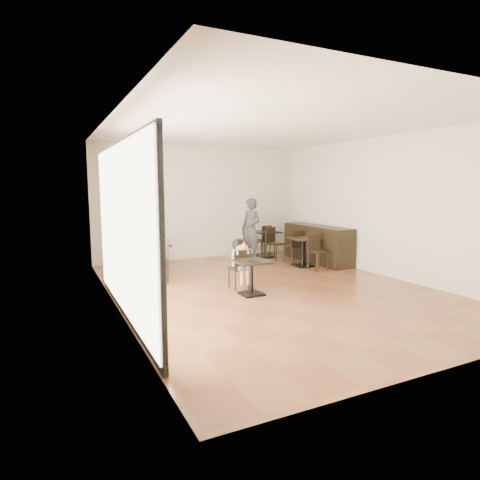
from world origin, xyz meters
TOP-DOWN VIEW (x-y plane):
  - floor at (0.00, 0.00)m, footprint 6.00×8.00m
  - ceiling at (0.00, 0.00)m, footprint 6.00×8.00m
  - wall_back at (0.00, 4.00)m, footprint 6.00×0.01m
  - wall_front at (0.00, -4.00)m, footprint 6.00×0.01m
  - wall_left at (-3.00, 0.00)m, footprint 0.01×8.00m
  - wall_right at (3.00, 0.00)m, footprint 0.01×8.00m
  - storefront_window at (-2.97, -0.50)m, footprint 0.04×4.50m
  - child_table at (-0.55, -0.24)m, footprint 0.63×0.63m
  - child_chair at (-0.55, 0.31)m, footprint 0.36×0.36m
  - child at (-0.55, 0.31)m, footprint 0.36×0.51m
  - plate at (-0.55, -0.34)m, footprint 0.23×0.23m
  - pizza_slice at (-0.55, 0.12)m, footprint 0.24×0.18m
  - adult_patron at (1.11, 2.98)m, footprint 0.61×0.74m
  - cafe_table_mid at (1.95, 1.65)m, footprint 0.73×0.73m
  - cafe_table_left at (-1.97, 1.85)m, footprint 1.00×1.00m
  - cafe_table_back at (1.76, 3.28)m, footprint 0.93×0.93m
  - chair_mid_a at (2.01, 2.20)m, footprint 0.42×0.42m
  - chair_mid_b at (2.01, 1.10)m, footprint 0.42×0.42m
  - chair_left_a at (-1.97, 2.40)m, footprint 0.57×0.57m
  - chair_left_b at (-1.97, 1.30)m, footprint 0.57×0.57m
  - chair_back_a at (1.76, 3.50)m, footprint 0.53×0.53m
  - chair_back_b at (1.76, 2.73)m, footprint 0.53×0.53m
  - service_counter at (2.65, 2.00)m, footprint 0.60×2.40m

SIDE VIEW (x-z plane):
  - floor at x=0.00m, z-range -0.01..0.01m
  - child_table at x=-0.55m, z-range 0.00..0.67m
  - cafe_table_mid at x=1.95m, z-range 0.00..0.75m
  - cafe_table_back at x=1.76m, z-range 0.00..0.76m
  - child_chair at x=-0.55m, z-range 0.00..0.80m
  - cafe_table_left at x=-1.97m, z-range 0.00..0.81m
  - chair_mid_a at x=2.01m, z-range 0.00..0.90m
  - chair_mid_b at x=2.01m, z-range 0.00..0.90m
  - chair_back_a at x=1.76m, z-range 0.00..0.92m
  - chair_back_b at x=1.76m, z-range 0.00..0.92m
  - chair_left_a at x=-1.97m, z-range 0.00..0.97m
  - chair_left_b at x=-1.97m, z-range 0.00..0.97m
  - service_counter at x=2.65m, z-range 0.00..1.00m
  - child at x=-0.55m, z-range 0.00..1.01m
  - plate at x=-0.55m, z-range 0.67..0.68m
  - adult_patron at x=1.11m, z-range 0.00..1.74m
  - pizza_slice at x=-0.55m, z-range 0.85..0.90m
  - storefront_window at x=-2.97m, z-range 0.10..2.70m
  - wall_back at x=0.00m, z-range 0.00..3.20m
  - wall_front at x=0.00m, z-range 0.00..3.20m
  - wall_left at x=-3.00m, z-range 0.00..3.20m
  - wall_right at x=3.00m, z-range 0.00..3.20m
  - ceiling at x=0.00m, z-range 3.20..3.21m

